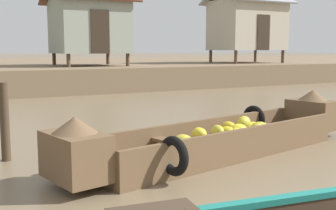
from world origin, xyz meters
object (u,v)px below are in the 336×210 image
(stilt_house_mid_right, at_px, (247,24))
(mooring_post, at_px, (5,122))
(banana_boat, at_px, (222,137))
(stilt_house_mid_left, at_px, (89,25))

(stilt_house_mid_right, relative_size, mooring_post, 3.47)
(banana_boat, xyz_separation_m, stilt_house_mid_right, (10.71, 13.08, 2.72))
(banana_boat, relative_size, stilt_house_mid_left, 1.59)
(stilt_house_mid_left, distance_m, mooring_post, 13.02)
(stilt_house_mid_left, bearing_deg, mooring_post, -113.34)
(stilt_house_mid_right, distance_m, mooring_post, 18.37)
(stilt_house_mid_left, height_order, stilt_house_mid_right, stilt_house_mid_right)
(banana_boat, distance_m, mooring_post, 3.41)
(banana_boat, xyz_separation_m, mooring_post, (-3.15, 1.27, 0.30))
(stilt_house_mid_left, height_order, mooring_post, stilt_house_mid_left)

